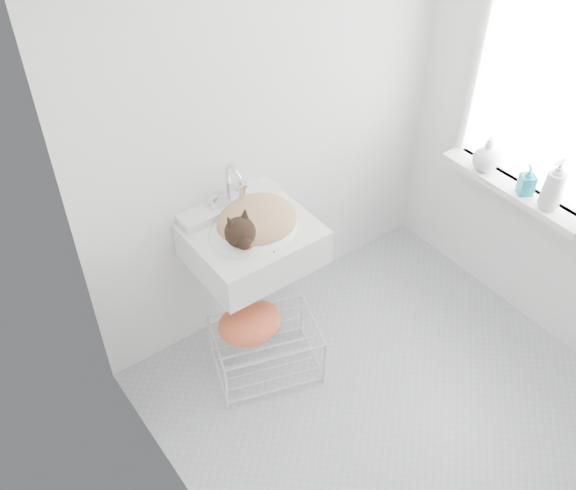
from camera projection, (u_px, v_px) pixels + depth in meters
floor at (384, 399)px, 3.48m from camera, size 2.20×2.00×0.02m
back_wall at (272, 115)px, 3.25m from camera, size 2.20×0.02×2.50m
left_wall at (176, 340)px, 2.16m from camera, size 0.02×2.00×2.50m
window_glass at (547, 97)px, 3.19m from camera, size 0.01×0.80×1.00m
window_frame at (545, 98)px, 3.18m from camera, size 0.04×0.90×1.10m
windowsill at (512, 188)px, 3.50m from camera, size 0.16×0.88×0.04m
sink at (251, 228)px, 3.22m from camera, size 0.61×0.54×0.25m
faucet at (230, 187)px, 3.24m from camera, size 0.22×0.16×0.22m
cat at (255, 222)px, 3.19m from camera, size 0.46×0.39×0.28m
wire_rack at (266, 351)px, 3.53m from camera, size 0.63×0.52×0.32m
towel at (250, 329)px, 3.38m from camera, size 0.38×0.30×0.14m
bottle_a at (547, 207)px, 3.34m from camera, size 0.10×0.10×0.24m
bottle_b at (524, 193)px, 3.43m from camera, size 0.10×0.10×0.16m
bottle_c at (483, 169)px, 3.60m from camera, size 0.20×0.20×0.19m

